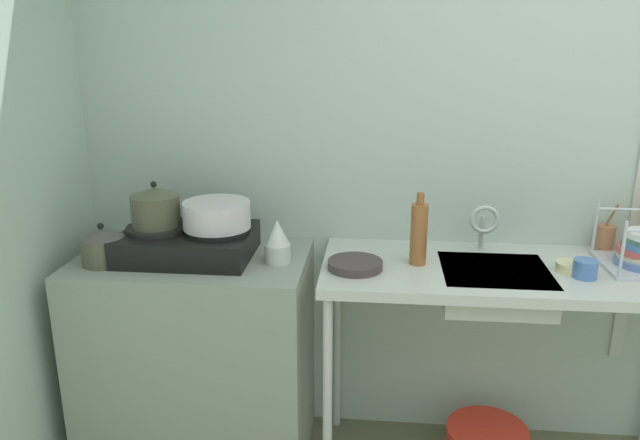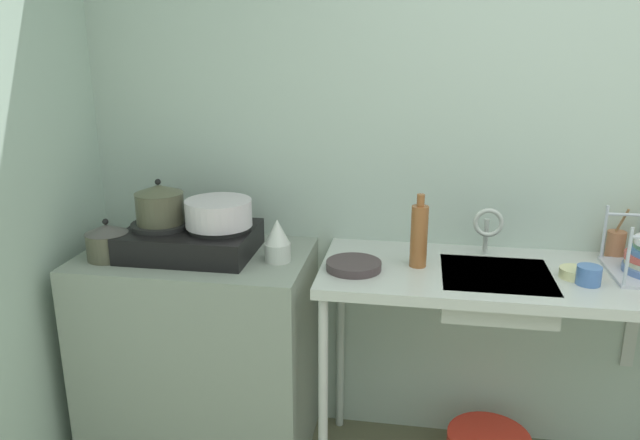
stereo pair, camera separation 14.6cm
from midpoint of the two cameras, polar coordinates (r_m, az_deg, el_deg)
wall_back at (r=2.72m, az=28.89°, el=6.63°), size 5.29×0.10×2.74m
counter_concrete at (r=2.67m, az=-9.62°, el=-12.40°), size 0.92×0.57×0.91m
counter_sink at (r=2.42m, az=19.68°, el=-6.32°), size 1.47×0.57×0.91m
stove at (r=2.47m, az=-10.47°, el=-1.85°), size 0.51×0.38×0.12m
pot_on_left_burner at (r=2.48m, az=-13.33°, el=1.49°), size 0.19×0.19×0.18m
pot_on_right_burner at (r=2.40m, az=-7.86°, el=0.66°), size 0.26×0.26×0.11m
pot_beside_stove at (r=2.49m, az=-17.90°, el=-1.97°), size 0.17×0.17×0.17m
percolator at (r=2.34m, az=-2.27°, el=-2.02°), size 0.10×0.10×0.17m
sink_basin at (r=2.38m, az=17.95°, el=-6.31°), size 0.40×0.37×0.13m
faucet at (r=2.48m, az=17.23°, el=-0.51°), size 0.12×0.07×0.21m
frying_pan at (r=2.29m, az=5.04°, el=-4.33°), size 0.21×0.21×0.03m
cup_by_rack at (r=2.37m, az=25.71°, el=-4.76°), size 0.09×0.09×0.07m
small_bowl_on_drainboard at (r=2.42m, az=24.53°, el=-4.60°), size 0.11×0.11×0.04m
bottle_by_sink at (r=2.32m, az=11.14°, el=-1.43°), size 0.06×0.06×0.28m
utensil_jar at (r=2.69m, az=27.58°, el=-2.03°), size 0.07×0.07×0.21m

